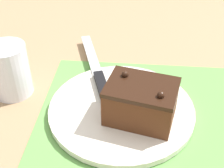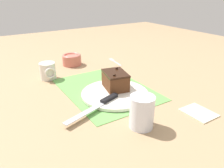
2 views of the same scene
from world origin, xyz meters
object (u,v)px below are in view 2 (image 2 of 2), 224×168
Objects in this scene: coffee_mug at (48,71)px; dessert_fork at (114,61)px; cake_plate at (115,94)px; small_bowl at (72,59)px; serving_knife at (102,103)px; drinking_glass at (142,112)px; chocolate_cake at (115,80)px.

coffee_mug is 0.57× the size of dessert_fork.
small_bowl is (-0.47, 0.01, 0.02)m from cake_plate.
cake_plate is at bearing 27.83° from coffee_mug.
serving_knife is at bearing 11.66° from coffee_mug.
coffee_mug is at bearing -52.67° from small_bowl.
dessert_fork is at bearing 154.57° from drinking_glass.
serving_knife is 2.34× the size of drinking_glass.
serving_knife is 2.96× the size of coffee_mug.
dessert_fork is (0.08, 0.24, -0.03)m from small_bowl.
dessert_fork is at bearing 147.38° from cake_plate.
dessert_fork is at bearing -55.47° from serving_knife.
cake_plate is 2.56× the size of drinking_glass.
drinking_glass is at bearing 13.08° from coffee_mug.
small_bowl is at bearing 127.33° from coffee_mug.
dessert_fork is (-0.39, 0.25, -0.01)m from cake_plate.
chocolate_cake is at bearing -70.34° from serving_knife.
drinking_glass reaches higher than chocolate_cake.
small_bowl is at bearing 175.76° from drinking_glass.
small_bowl is at bearing -177.47° from chocolate_cake.
drinking_glass is (0.17, 0.05, 0.03)m from serving_knife.
serving_knife is 0.39m from coffee_mug.
serving_knife is at bearing -163.75° from drinking_glass.
cake_plate is 3.23× the size of coffee_mug.
chocolate_cake reaches higher than cake_plate.
cake_plate is at bearing -76.61° from serving_knife.
serving_knife is 0.18m from drinking_glass.
dessert_fork is (-0.35, 0.22, -0.05)m from chocolate_cake.
coffee_mug is at bearing -166.92° from drinking_glass.
cake_plate is at bearing -115.19° from dessert_fork.
drinking_glass reaches higher than small_bowl.
chocolate_cake reaches higher than coffee_mug.
chocolate_cake is 0.15m from serving_knife.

